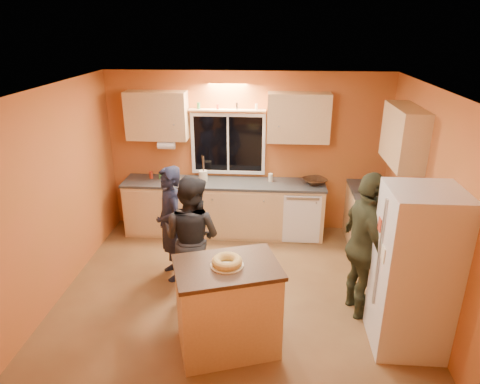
# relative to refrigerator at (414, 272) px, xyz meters

# --- Properties ---
(ground) EXTENTS (4.50, 4.50, 0.00)m
(ground) POSITION_rel_refrigerator_xyz_m (-1.89, 0.80, -0.90)
(ground) COLOR brown
(ground) RESTS_ON ground
(room_shell) EXTENTS (4.54, 4.04, 2.61)m
(room_shell) POSITION_rel_refrigerator_xyz_m (-1.77, 1.21, 0.72)
(room_shell) COLOR #C36132
(room_shell) RESTS_ON ground
(back_counter) EXTENTS (4.23, 0.62, 0.90)m
(back_counter) POSITION_rel_refrigerator_xyz_m (-1.88, 2.50, -0.45)
(back_counter) COLOR tan
(back_counter) RESTS_ON ground
(right_counter) EXTENTS (0.62, 1.84, 0.90)m
(right_counter) POSITION_rel_refrigerator_xyz_m (0.06, 1.30, -0.45)
(right_counter) COLOR tan
(right_counter) RESTS_ON ground
(refrigerator) EXTENTS (0.72, 0.70, 1.80)m
(refrigerator) POSITION_rel_refrigerator_xyz_m (0.00, 0.00, 0.00)
(refrigerator) COLOR silver
(refrigerator) RESTS_ON ground
(island) EXTENTS (1.22, 1.00, 1.01)m
(island) POSITION_rel_refrigerator_xyz_m (-1.91, -0.20, -0.39)
(island) COLOR tan
(island) RESTS_ON ground
(bundt_pastry) EXTENTS (0.31, 0.31, 0.09)m
(bundt_pastry) POSITION_rel_refrigerator_xyz_m (-1.91, -0.20, 0.16)
(bundt_pastry) COLOR tan
(bundt_pastry) RESTS_ON island
(person_left) EXTENTS (0.61, 0.69, 1.58)m
(person_left) POSITION_rel_refrigerator_xyz_m (-2.80, 1.15, -0.11)
(person_left) COLOR black
(person_left) RESTS_ON ground
(person_center) EXTENTS (0.96, 0.86, 1.62)m
(person_center) POSITION_rel_refrigerator_xyz_m (-2.45, 0.74, -0.09)
(person_center) COLOR black
(person_center) RESTS_ON ground
(person_right) EXTENTS (0.63, 1.11, 1.78)m
(person_right) POSITION_rel_refrigerator_xyz_m (-0.39, 0.51, -0.01)
(person_right) COLOR #363924
(person_right) RESTS_ON ground
(mixing_bowl) EXTENTS (0.47, 0.47, 0.09)m
(mixing_bowl) POSITION_rel_refrigerator_xyz_m (-0.79, 2.52, 0.04)
(mixing_bowl) COLOR black
(mixing_bowl) RESTS_ON back_counter
(utensil_crock) EXTENTS (0.14, 0.14, 0.17)m
(utensil_crock) POSITION_rel_refrigerator_xyz_m (-2.57, 2.53, 0.09)
(utensil_crock) COLOR beige
(utensil_crock) RESTS_ON back_counter
(potted_plant) EXTENTS (0.31, 0.29, 0.27)m
(potted_plant) POSITION_rel_refrigerator_xyz_m (0.10, 1.01, 0.14)
(potted_plant) COLOR gray
(potted_plant) RESTS_ON right_counter
(red_box) EXTENTS (0.17, 0.13, 0.07)m
(red_box) POSITION_rel_refrigerator_xyz_m (0.03, 1.15, 0.04)
(red_box) COLOR #B1331B
(red_box) RESTS_ON right_counter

